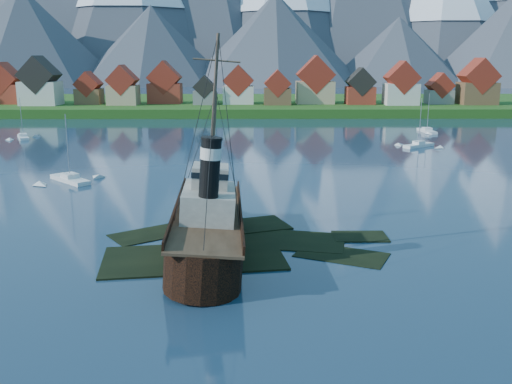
{
  "coord_description": "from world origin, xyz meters",
  "views": [
    {
      "loc": [
        2.83,
        -56.03,
        19.77
      ],
      "look_at": [
        3.3,
        6.0,
        5.0
      ],
      "focal_mm": 40.0,
      "sensor_mm": 36.0,
      "label": 1
    }
  ],
  "objects_px": {
    "sailboat_c": "(23,138)",
    "sailboat_d": "(419,146)",
    "sailboat_e": "(427,131)",
    "sailboat_a": "(70,180)",
    "tugboat_wreck": "(206,223)"
  },
  "relations": [
    {
      "from": "tugboat_wreck",
      "to": "sailboat_c",
      "type": "relative_size",
      "value": 2.77
    },
    {
      "from": "tugboat_wreck",
      "to": "sailboat_a",
      "type": "bearing_deg",
      "value": 124.07
    },
    {
      "from": "sailboat_a",
      "to": "sailboat_e",
      "type": "distance_m",
      "value": 98.02
    },
    {
      "from": "sailboat_e",
      "to": "tugboat_wreck",
      "type": "bearing_deg",
      "value": -122.97
    },
    {
      "from": "sailboat_a",
      "to": "sailboat_e",
      "type": "height_order",
      "value": "sailboat_a"
    },
    {
      "from": "sailboat_d",
      "to": "sailboat_e",
      "type": "relative_size",
      "value": 1.05
    },
    {
      "from": "sailboat_c",
      "to": "sailboat_e",
      "type": "relative_size",
      "value": 0.98
    },
    {
      "from": "tugboat_wreck",
      "to": "sailboat_e",
      "type": "height_order",
      "value": "tugboat_wreck"
    },
    {
      "from": "sailboat_d",
      "to": "sailboat_e",
      "type": "distance_m",
      "value": 27.06
    },
    {
      "from": "sailboat_e",
      "to": "sailboat_a",
      "type": "bearing_deg",
      "value": -145.61
    },
    {
      "from": "sailboat_a",
      "to": "sailboat_c",
      "type": "height_order",
      "value": "sailboat_a"
    },
    {
      "from": "sailboat_c",
      "to": "sailboat_e",
      "type": "xyz_separation_m",
      "value": [
        103.59,
        11.21,
        -0.0
      ]
    },
    {
      "from": "sailboat_c",
      "to": "sailboat_d",
      "type": "height_order",
      "value": "sailboat_d"
    },
    {
      "from": "sailboat_c",
      "to": "sailboat_d",
      "type": "distance_m",
      "value": 95.17
    },
    {
      "from": "sailboat_a",
      "to": "tugboat_wreck",
      "type": "bearing_deg",
      "value": -98.06
    }
  ]
}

